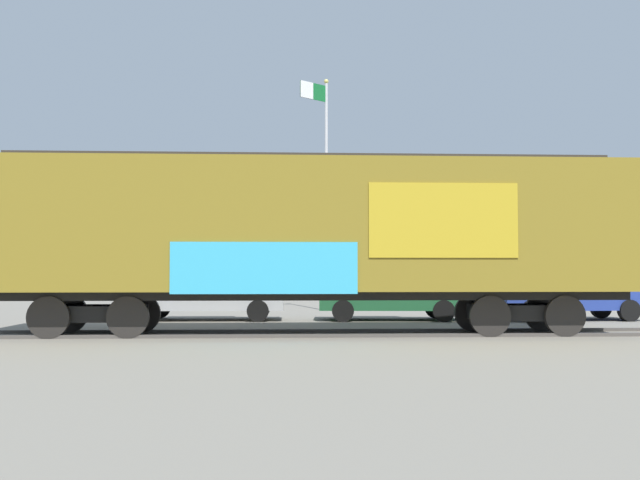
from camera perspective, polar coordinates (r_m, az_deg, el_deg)
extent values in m
plane|color=slate|center=(16.91, -2.91, -7.40)|extent=(260.00, 260.00, 0.00)
cube|color=#4C4742|center=(16.18, -0.70, -7.48)|extent=(59.96, 2.39, 0.08)
cube|color=#4C4742|center=(17.61, -0.87, -7.09)|extent=(59.96, 2.39, 0.08)
cube|color=olive|center=(16.87, -0.78, 1.00)|extent=(14.75, 3.26, 2.93)
cube|color=#2D2823|center=(17.05, -0.78, 6.32)|extent=(13.93, 0.93, 0.24)
cube|color=#B2931E|center=(15.87, 9.61, 1.53)|extent=(3.22, 0.15, 1.61)
cube|color=#33A5CC|center=(15.46, -4.37, -2.19)|extent=(3.95, 0.18, 1.10)
cube|color=black|center=(16.84, -0.79, -4.31)|extent=(14.41, 2.03, 0.20)
cube|color=black|center=(17.38, -17.01, -5.48)|extent=(2.14, 1.29, 0.36)
cylinder|color=black|center=(16.92, -20.42, -5.68)|extent=(0.92, 0.16, 0.92)
cylinder|color=black|center=(18.30, -19.05, -5.46)|extent=(0.92, 0.16, 0.92)
cylinder|color=black|center=(16.49, -14.75, -5.84)|extent=(0.92, 0.16, 0.92)
cylinder|color=black|center=(17.90, -13.79, -5.59)|extent=(0.92, 0.16, 0.92)
cube|color=black|center=(17.70, 15.13, -5.45)|extent=(2.14, 1.29, 0.36)
cylinder|color=black|center=(16.77, 13.11, -5.80)|extent=(0.92, 0.16, 0.92)
cylinder|color=black|center=(18.16, 11.86, -5.57)|extent=(0.92, 0.16, 0.92)
cylinder|color=black|center=(17.31, 18.56, -5.63)|extent=(0.92, 0.16, 0.92)
cylinder|color=black|center=(18.66, 16.94, -5.43)|extent=(0.92, 0.16, 0.92)
cylinder|color=silver|center=(27.99, 0.50, 3.43)|extent=(0.12, 0.12, 8.73)
sphere|color=#D8CC66|center=(28.80, 0.49, 12.26)|extent=(0.18, 0.18, 0.18)
cube|color=#14662D|center=(28.23, -0.56, 11.53)|extent=(0.96, 0.84, 0.63)
cube|color=white|center=(28.03, -1.05, 11.63)|extent=(0.50, 0.44, 0.63)
cube|color=gray|center=(82.31, -1.07, -0.62)|extent=(113.23, 28.77, 8.59)
cube|color=brown|center=(80.55, 22.47, 3.75)|extent=(5.57, 4.06, 2.98)
cube|color=#8C725B|center=(79.76, 21.12, 3.71)|extent=(4.52, 4.15, 2.79)
cube|color=brown|center=(74.11, -0.76, 3.89)|extent=(5.19, 3.44, 2.48)
cube|color=#8C725B|center=(76.90, -16.05, 3.93)|extent=(6.49, 4.31, 2.94)
cone|color=#193D23|center=(73.13, -2.84, 4.19)|extent=(1.50, 1.50, 3.00)
cone|color=#193D23|center=(76.91, -18.73, 4.49)|extent=(2.18, 2.18, 4.35)
cone|color=#193D23|center=(77.15, 17.09, 4.12)|extent=(1.74, 1.74, 3.47)
cube|color=#B7BABF|center=(22.46, -8.81, -4.56)|extent=(4.69, 2.01, 0.64)
cube|color=#2D333D|center=(22.46, -9.15, -2.89)|extent=(2.20, 1.74, 0.66)
cylinder|color=black|center=(23.24, -4.70, -5.31)|extent=(0.65, 0.24, 0.64)
cylinder|color=black|center=(21.48, -4.87, -5.53)|extent=(0.65, 0.24, 0.64)
cylinder|color=black|center=(23.56, -12.40, -5.22)|extent=(0.65, 0.24, 0.64)
cylinder|color=black|center=(21.83, -13.19, -5.42)|extent=(0.65, 0.24, 0.64)
cube|color=#1E5933|center=(22.33, 5.55, -4.57)|extent=(4.37, 2.00, 0.66)
cube|color=#2D333D|center=(22.30, 4.78, -2.85)|extent=(2.00, 1.73, 0.69)
cylinder|color=black|center=(23.38, 8.99, -5.27)|extent=(0.65, 0.24, 0.64)
cylinder|color=black|center=(21.63, 9.62, -5.48)|extent=(0.65, 0.24, 0.64)
cylinder|color=black|center=(23.17, 1.76, -5.32)|extent=(0.65, 0.24, 0.64)
cylinder|color=black|center=(21.40, 1.80, -5.54)|extent=(0.65, 0.24, 0.64)
cube|color=navy|center=(23.42, 18.70, -4.31)|extent=(4.65, 2.24, 0.69)
cube|color=#2D333D|center=(23.36, 18.41, -2.68)|extent=(2.47, 1.80, 0.64)
cylinder|color=black|center=(24.86, 21.05, -4.97)|extent=(0.66, 0.30, 0.64)
cylinder|color=black|center=(23.44, 22.95, -5.08)|extent=(0.66, 0.30, 0.64)
cylinder|color=black|center=(23.56, 14.50, -5.20)|extent=(0.66, 0.30, 0.64)
cylinder|color=black|center=(22.06, 16.09, -5.36)|extent=(0.66, 0.30, 0.64)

